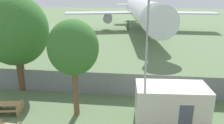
{
  "coord_description": "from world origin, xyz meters",
  "views": [
    {
      "loc": [
        2.42,
        -7.09,
        8.41
      ],
      "look_at": [
        -0.01,
        12.79,
        2.0
      ],
      "focal_mm": 35.0,
      "sensor_mm": 36.0,
      "label": 1
    }
  ],
  "objects": [
    {
      "name": "picnic_bench_open_grass",
      "position": [
        -6.75,
        5.98,
        0.48
      ],
      "size": [
        2.02,
        1.69,
        0.76
      ],
      "rotation": [
        0.0,
        0.0,
        0.17
      ],
      "color": "tan",
      "rests_on": "ground"
    },
    {
      "name": "portable_cabin",
      "position": [
        4.71,
        6.15,
        1.33
      ],
      "size": [
        4.74,
        2.67,
        2.67
      ],
      "rotation": [
        0.0,
        0.0,
        0.07
      ],
      "color": "beige",
      "rests_on": "ground"
    },
    {
      "name": "airplane",
      "position": [
        2.84,
        43.06,
        4.57
      ],
      "size": [
        34.37,
        43.42,
        13.91
      ],
      "rotation": [
        0.0,
        0.0,
        -1.45
      ],
      "color": "silver",
      "rests_on": "ground"
    },
    {
      "name": "perimeter_fence",
      "position": [
        -0.0,
        9.79,
        0.99
      ],
      "size": [
        56.07,
        0.07,
        1.98
      ],
      "color": "gray",
      "rests_on": "ground"
    },
    {
      "name": "tree_near_hangar",
      "position": [
        -7.77,
        9.89,
        5.39
      ],
      "size": [
        5.45,
        5.45,
        8.42
      ],
      "color": "brown",
      "rests_on": "ground"
    },
    {
      "name": "light_mast",
      "position": [
        3.06,
        8.79,
        5.11
      ],
      "size": [
        0.44,
        0.44,
        8.45
      ],
      "color": "#99999E",
      "rests_on": "ground"
    },
    {
      "name": "tree_behind_benches",
      "position": [
        -1.79,
        6.41,
        4.91
      ],
      "size": [
        3.38,
        3.38,
        6.81
      ],
      "color": "brown",
      "rests_on": "ground"
    }
  ]
}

